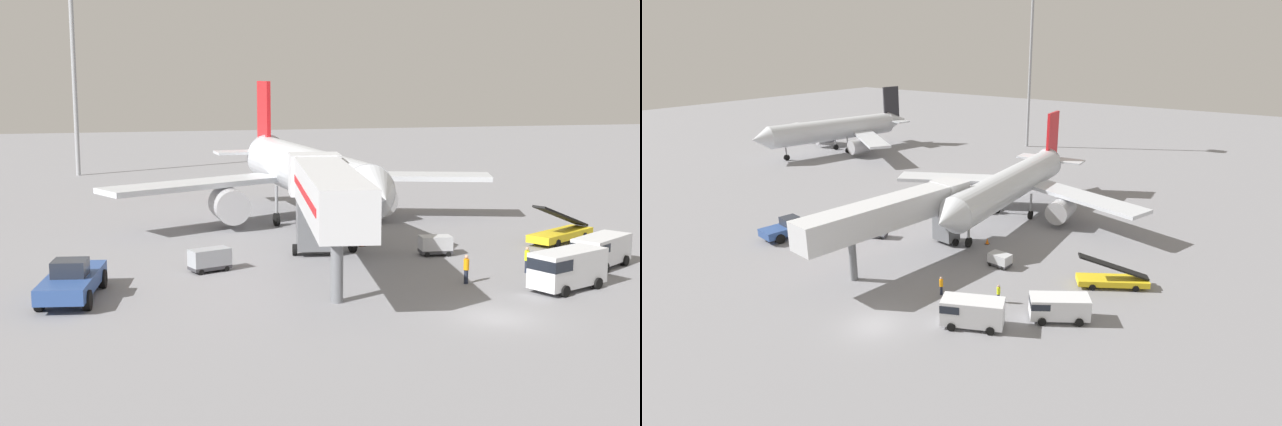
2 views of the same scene
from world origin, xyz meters
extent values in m
plane|color=gray|center=(0.00, 0.00, 0.00)|extent=(300.00, 300.00, 0.00)
cylinder|color=silver|center=(-3.54, 27.77, 4.53)|extent=(6.08, 26.46, 4.00)
cone|color=silver|center=(-2.37, 13.15, 4.53)|extent=(4.15, 3.41, 3.92)
cone|color=silver|center=(-4.77, 43.25, 4.83)|extent=(4.17, 5.12, 3.80)
cube|color=red|center=(-4.68, 42.04, 8.53)|extent=(0.66, 3.81, 6.40)
cube|color=silver|center=(-2.26, 41.89, 5.03)|extent=(5.00, 3.13, 0.24)
cube|color=silver|center=(-7.04, 41.51, 5.03)|extent=(5.00, 3.13, 0.24)
cube|color=silver|center=(5.22, 30.69, 3.63)|extent=(15.95, 8.27, 0.44)
cube|color=silver|center=(-12.64, 29.26, 3.63)|extent=(15.58, 10.34, 0.44)
cylinder|color=#A8A8AD|center=(2.66, 29.57, 1.97)|extent=(3.03, 3.79, 2.76)
cylinder|color=#A8A8AD|center=(-9.94, 28.56, 1.97)|extent=(3.03, 3.79, 2.76)
cylinder|color=gray|center=(-2.72, 17.57, 1.94)|extent=(0.28, 0.28, 2.78)
cylinder|color=black|center=(-2.72, 17.57, 0.55)|extent=(0.44, 1.12, 1.10)
cylinder|color=gray|center=(-1.37, 29.52, 1.94)|extent=(0.28, 0.28, 2.78)
cylinder|color=black|center=(-1.37, 29.52, 0.55)|extent=(0.44, 1.12, 1.10)
cylinder|color=gray|center=(-5.95, 29.15, 1.94)|extent=(0.28, 0.28, 2.78)
cylinder|color=black|center=(-5.95, 29.15, 0.55)|extent=(0.44, 1.12, 1.10)
cube|color=silver|center=(-6.72, 8.41, 5.58)|extent=(5.42, 18.05, 2.70)
cube|color=red|center=(-8.23, 8.61, 5.58)|extent=(2.10, 14.82, 0.44)
cube|color=silver|center=(-5.42, 17.82, 5.58)|extent=(3.80, 3.25, 2.84)
cube|color=#232833|center=(-5.24, 19.11, 5.83)|extent=(3.30, 0.69, 0.90)
cube|color=slate|center=(-5.50, 17.22, 2.32)|extent=(2.77, 2.13, 3.83)
cylinder|color=black|center=(-6.91, 17.42, 0.40)|extent=(0.41, 0.83, 0.80)
cylinder|color=black|center=(-4.09, 17.03, 0.40)|extent=(0.41, 0.83, 0.80)
cylinder|color=slate|center=(-7.21, 4.88, 2.12)|extent=(0.70, 0.70, 4.23)
cube|color=#2D4C8E|center=(-21.35, 9.04, 0.98)|extent=(3.76, 7.69, 0.86)
cube|color=#232833|center=(-21.41, 8.67, 1.86)|extent=(2.10, 2.07, 0.90)
cylinder|color=black|center=(-20.50, 6.48, 0.55)|extent=(0.57, 1.15, 1.10)
cylinder|color=black|center=(-22.96, 6.87, 0.55)|extent=(0.57, 1.15, 1.10)
cylinder|color=black|center=(-19.74, 11.20, 0.55)|extent=(0.57, 1.15, 1.10)
cylinder|color=black|center=(-22.20, 11.60, 0.55)|extent=(0.57, 1.15, 1.10)
cube|color=yellow|center=(13.31, 17.36, 0.57)|extent=(6.46, 4.90, 0.55)
cube|color=black|center=(13.31, 17.36, 1.99)|extent=(6.06, 4.18, 2.22)
cylinder|color=black|center=(12.12, 15.61, 0.30)|extent=(0.63, 0.50, 0.60)
cylinder|color=black|center=(11.20, 17.16, 0.30)|extent=(0.63, 0.50, 0.60)
cylinder|color=black|center=(15.41, 17.56, 0.30)|extent=(0.63, 0.50, 0.60)
cylinder|color=black|center=(14.49, 19.12, 0.30)|extent=(0.63, 0.50, 0.60)
cube|color=silver|center=(6.52, 4.42, 1.31)|extent=(5.31, 3.81, 2.05)
cube|color=#1E232D|center=(4.99, 3.75, 1.76)|extent=(2.26, 2.49, 0.66)
cylinder|color=black|center=(5.51, 2.93, 0.34)|extent=(0.77, 0.60, 0.68)
cylinder|color=black|center=(4.74, 4.69, 0.34)|extent=(0.77, 0.60, 0.68)
cylinder|color=black|center=(8.31, 4.16, 0.34)|extent=(0.77, 0.60, 0.68)
cylinder|color=black|center=(7.54, 5.91, 0.34)|extent=(0.77, 0.60, 0.68)
cube|color=silver|center=(11.70, 9.26, 1.17)|extent=(5.07, 4.24, 1.75)
cube|color=#1E232D|center=(10.34, 8.39, 1.55)|extent=(2.37, 2.52, 0.56)
cylinder|color=black|center=(10.98, 7.66, 0.34)|extent=(0.77, 0.67, 0.68)
cylinder|color=black|center=(9.94, 9.26, 0.34)|extent=(0.77, 0.67, 0.68)
cylinder|color=black|center=(13.45, 9.25, 0.34)|extent=(0.77, 0.67, 0.68)
cylinder|color=black|center=(12.42, 10.86, 0.34)|extent=(0.77, 0.67, 0.68)
cube|color=#38383D|center=(2.59, 15.28, 0.29)|extent=(2.29, 1.54, 0.22)
cube|color=silver|center=(2.59, 15.28, 0.87)|extent=(2.29, 1.54, 0.94)
cylinder|color=black|center=(1.77, 14.73, 0.18)|extent=(0.37, 0.15, 0.36)
cylinder|color=black|center=(1.89, 15.96, 0.18)|extent=(0.37, 0.15, 0.36)
cylinder|color=black|center=(3.29, 14.59, 0.18)|extent=(0.37, 0.15, 0.36)
cylinder|color=black|center=(3.40, 15.82, 0.18)|extent=(0.37, 0.15, 0.36)
cube|color=#38383D|center=(-13.16, 13.95, 0.29)|extent=(2.83, 2.07, 0.22)
cube|color=#999EA5|center=(-13.16, 13.95, 0.94)|extent=(2.83, 2.07, 1.08)
cylinder|color=black|center=(-13.79, 13.10, 0.18)|extent=(0.38, 0.24, 0.36)
cylinder|color=black|center=(-14.20, 14.18, 0.18)|extent=(0.38, 0.24, 0.36)
cylinder|color=black|center=(-12.12, 13.73, 0.18)|extent=(0.38, 0.24, 0.36)
cylinder|color=black|center=(-12.53, 14.81, 0.18)|extent=(0.38, 0.24, 0.36)
cylinder|color=#1E2333|center=(1.38, 7.14, 0.42)|extent=(0.30, 0.30, 0.85)
cylinder|color=orange|center=(1.38, 7.14, 1.18)|extent=(0.39, 0.39, 0.67)
sphere|color=tan|center=(1.38, 7.14, 1.65)|extent=(0.23, 0.23, 0.23)
cylinder|color=#1E2333|center=(6.23, 8.87, 0.40)|extent=(0.28, 0.28, 0.80)
cylinder|color=#D8EA19|center=(6.23, 8.87, 1.11)|extent=(0.38, 0.38, 0.63)
sphere|color=tan|center=(6.23, 8.87, 1.56)|extent=(0.22, 0.22, 0.22)
cube|color=black|center=(-1.49, 19.45, 0.01)|extent=(0.45, 0.45, 0.03)
cone|color=orange|center=(-1.49, 19.45, 0.36)|extent=(0.39, 0.39, 0.67)
cylinder|color=#93969B|center=(-23.10, 69.94, 14.88)|extent=(0.56, 0.56, 29.75)
camera|label=1|loc=(-18.89, -39.23, 12.42)|focal=48.04mm
camera|label=2|loc=(25.71, -24.82, 21.59)|focal=28.37mm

